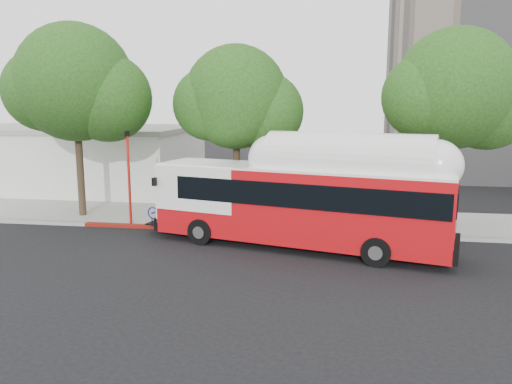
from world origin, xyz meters
TOP-DOWN VIEW (x-y plane):
  - ground at (0.00, 0.00)m, footprint 120.00×120.00m
  - sidewalk at (0.00, 6.50)m, footprint 60.00×5.00m
  - curb_strip at (0.00, 3.90)m, footprint 60.00×0.30m
  - red_curb_segment at (-3.00, 3.90)m, footprint 10.00×0.32m
  - street_tree_left at (-8.53, 5.56)m, footprint 6.67×5.80m
  - street_tree_mid at (-0.59, 6.06)m, footprint 5.75×5.00m
  - street_tree_right at (9.44, 5.86)m, footprint 6.21×5.40m
  - low_commercial_bldg at (-14.00, 14.00)m, footprint 16.20×10.20m
  - transit_bus at (2.44, 1.80)m, footprint 13.01×5.51m
  - signal_pole at (-5.81, 4.12)m, footprint 0.13×0.43m

SIDE VIEW (x-z plane):
  - ground at x=0.00m, z-range 0.00..0.00m
  - sidewalk at x=0.00m, z-range 0.00..0.15m
  - curb_strip at x=0.00m, z-range 0.00..0.15m
  - red_curb_segment at x=-3.00m, z-range 0.00..0.16m
  - transit_bus at x=2.44m, z-range -0.12..3.68m
  - low_commercial_bldg at x=-14.00m, z-range 0.03..4.28m
  - signal_pole at x=-5.81m, z-range 0.06..4.63m
  - street_tree_mid at x=-0.59m, z-range 1.60..10.22m
  - street_tree_right at x=9.44m, z-range 1.67..10.85m
  - street_tree_left at x=-8.53m, z-range 1.73..11.47m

